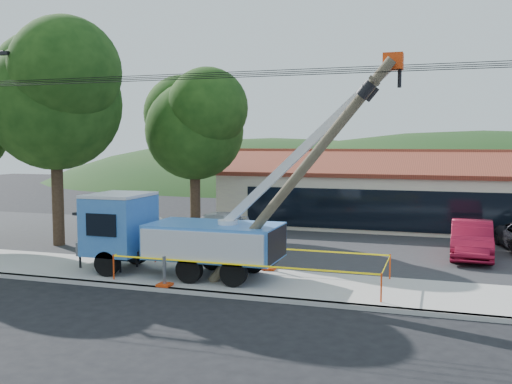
{
  "coord_description": "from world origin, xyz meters",
  "views": [
    {
      "loc": [
        5.6,
        -15.06,
        5.1
      ],
      "look_at": [
        -0.94,
        5.0,
        3.24
      ],
      "focal_mm": 40.0,
      "sensor_mm": 36.0,
      "label": 1
    }
  ],
  "objects_px": {
    "leaning_pole": "(306,166)",
    "bus_shelter": "(110,227)",
    "car_white": "(152,242)",
    "utility_truck": "(177,232)",
    "car_silver": "(217,248)",
    "car_red": "(471,260)"
  },
  "relations": [
    {
      "from": "leaning_pole",
      "to": "bus_shelter",
      "type": "height_order",
      "value": "leaning_pole"
    },
    {
      "from": "leaning_pole",
      "to": "bus_shelter",
      "type": "xyz_separation_m",
      "value": [
        -8.13,
        0.99,
        -2.54
      ]
    },
    {
      "from": "leaning_pole",
      "to": "car_white",
      "type": "distance_m",
      "value": 12.89
    },
    {
      "from": "utility_truck",
      "to": "car_silver",
      "type": "height_order",
      "value": "utility_truck"
    },
    {
      "from": "utility_truck",
      "to": "leaning_pole",
      "type": "height_order",
      "value": "utility_truck"
    },
    {
      "from": "car_silver",
      "to": "car_white",
      "type": "distance_m",
      "value": 3.88
    },
    {
      "from": "utility_truck",
      "to": "car_red",
      "type": "bearing_deg",
      "value": 33.17
    },
    {
      "from": "utility_truck",
      "to": "car_white",
      "type": "xyz_separation_m",
      "value": [
        -4.67,
        6.65,
        -1.73
      ]
    },
    {
      "from": "bus_shelter",
      "to": "car_red",
      "type": "height_order",
      "value": "bus_shelter"
    },
    {
      "from": "leaning_pole",
      "to": "bus_shelter",
      "type": "relative_size",
      "value": 3.16
    },
    {
      "from": "utility_truck",
      "to": "leaning_pole",
      "type": "xyz_separation_m",
      "value": [
        5.06,
        -0.63,
        2.57
      ]
    },
    {
      "from": "car_white",
      "to": "utility_truck",
      "type": "bearing_deg",
      "value": -161.15
    },
    {
      "from": "leaning_pole",
      "to": "utility_truck",
      "type": "bearing_deg",
      "value": 172.93
    },
    {
      "from": "leaning_pole",
      "to": "car_silver",
      "type": "height_order",
      "value": "leaning_pole"
    },
    {
      "from": "car_silver",
      "to": "car_red",
      "type": "xyz_separation_m",
      "value": [
        11.51,
        0.95,
        0.0
      ]
    },
    {
      "from": "leaning_pole",
      "to": "car_white",
      "type": "xyz_separation_m",
      "value": [
        -9.72,
        7.28,
        -4.3
      ]
    },
    {
      "from": "car_white",
      "to": "car_red",
      "type": "bearing_deg",
      "value": -105.03
    },
    {
      "from": "utility_truck",
      "to": "bus_shelter",
      "type": "xyz_separation_m",
      "value": [
        -3.07,
        0.36,
        0.03
      ]
    },
    {
      "from": "car_silver",
      "to": "car_white",
      "type": "height_order",
      "value": "car_silver"
    },
    {
      "from": "bus_shelter",
      "to": "car_white",
      "type": "height_order",
      "value": "bus_shelter"
    },
    {
      "from": "bus_shelter",
      "to": "car_white",
      "type": "relative_size",
      "value": 0.56
    },
    {
      "from": "leaning_pole",
      "to": "car_silver",
      "type": "bearing_deg",
      "value": 131.57
    }
  ]
}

